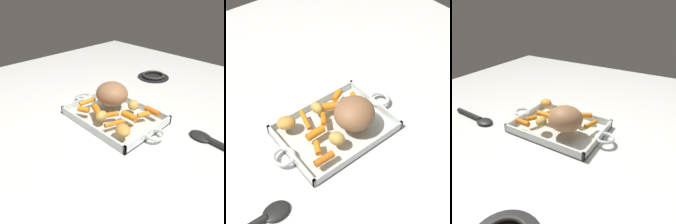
{
  "view_description": "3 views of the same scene",
  "coord_description": "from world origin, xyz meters",
  "views": [
    {
      "loc": [
        0.49,
        -0.49,
        0.44
      ],
      "look_at": [
        0.02,
        -0.03,
        0.05
      ],
      "focal_mm": 35.36,
      "sensor_mm": 36.0,
      "label": 1
    },
    {
      "loc": [
        0.39,
        0.5,
        0.76
      ],
      "look_at": [
        -0.02,
        -0.01,
        0.06
      ],
      "focal_mm": 51.74,
      "sensor_mm": 36.0,
      "label": 2
    },
    {
      "loc": [
        -0.39,
        0.6,
        0.45
      ],
      "look_at": [
        -0.0,
        -0.03,
        0.06
      ],
      "focal_mm": 35.31,
      "sensor_mm": 36.0,
      "label": 3
    }
  ],
  "objects": [
    {
      "name": "baby_carrot_center_left",
      "position": [
        0.1,
        0.04,
        0.04
      ],
      "size": [
        0.03,
        0.05,
        0.02
      ],
      "primitive_type": "cylinder",
      "rotation": [
        1.53,
        0.0,
        2.67
      ],
      "color": "orange",
      "rests_on": "roasting_dish"
    },
    {
      "name": "potato_halved",
      "position": [
        0.12,
        -0.08,
        0.05
      ],
      "size": [
        0.07,
        0.06,
        0.03
      ],
      "primitive_type": "ellipsoid",
      "rotation": [
        0.0,
        0.0,
        2.72
      ],
      "color": "gold",
      "rests_on": "roasting_dish"
    },
    {
      "name": "baby_carrot_short",
      "position": [
        0.11,
        0.09,
        0.04
      ],
      "size": [
        0.06,
        0.02,
        0.02
      ],
      "primitive_type": "cylinder",
      "rotation": [
        1.57,
        0.0,
        4.68
      ],
      "color": "orange",
      "rests_on": "roasting_dish"
    },
    {
      "name": "serving_spoon",
      "position": [
        0.33,
        0.12,
        0.01
      ],
      "size": [
        0.21,
        0.06,
        0.02
      ],
      "rotation": [
        0.0,
        0.0,
        3.09
      ],
      "color": "black",
      "rests_on": "ground_plane"
    },
    {
      "name": "baby_carrot_northeast",
      "position": [
        -0.11,
        -0.03,
        0.04
      ],
      "size": [
        0.03,
        0.07,
        0.02
      ],
      "primitive_type": "cylinder",
      "rotation": [
        1.64,
        0.0,
        6.08
      ],
      "color": "orange",
      "rests_on": "roasting_dish"
    },
    {
      "name": "roasting_dish",
      "position": [
        0.0,
        0.0,
        0.01
      ],
      "size": [
        0.43,
        0.24,
        0.03
      ],
      "color": "silver",
      "rests_on": "ground_plane"
    },
    {
      "name": "baby_carrot_southwest",
      "position": [
        0.02,
        -0.03,
        0.04
      ],
      "size": [
        0.04,
        0.05,
        0.02
      ],
      "primitive_type": "cylinder",
      "rotation": [
        1.48,
        0.0,
        2.55
      ],
      "color": "orange",
      "rests_on": "roasting_dish"
    },
    {
      "name": "stove_burner_rear",
      "position": [
        -0.14,
        0.43,
        0.01
      ],
      "size": [
        0.16,
        0.16,
        0.02
      ],
      "color": "black",
      "rests_on": "ground_plane"
    },
    {
      "name": "ground_plane",
      "position": [
        0.0,
        0.0,
        0.0
      ],
      "size": [
        1.73,
        1.73,
        0.0
      ],
      "primitive_type": "plane",
      "color": "silver"
    },
    {
      "name": "baby_carrot_center_right",
      "position": [
        0.06,
        -0.06,
        0.04
      ],
      "size": [
        0.03,
        0.07,
        0.02
      ],
      "primitive_type": "cylinder",
      "rotation": [
        1.62,
        0.0,
        2.88
      ],
      "color": "orange",
      "rests_on": "roasting_dish"
    },
    {
      "name": "potato_whole",
      "position": [
        0.04,
        0.06,
        0.05
      ],
      "size": [
        0.06,
        0.06,
        0.04
      ],
      "primitive_type": "ellipsoid",
      "rotation": [
        0.0,
        0.0,
        5.17
      ],
      "color": "gold",
      "rests_on": "roasting_dish"
    },
    {
      "name": "baby_carrot_northwest",
      "position": [
        -0.07,
        -0.08,
        0.04
      ],
      "size": [
        0.05,
        0.04,
        0.02
      ],
      "primitive_type": "cylinder",
      "rotation": [
        1.54,
        0.0,
        5.17
      ],
      "color": "orange",
      "rests_on": "roasting_dish"
    },
    {
      "name": "baby_carrot_long",
      "position": [
        0.07,
        0.0,
        0.04
      ],
      "size": [
        0.06,
        0.02,
        0.02
      ],
      "primitive_type": "cylinder",
      "rotation": [
        1.58,
        0.0,
        4.74
      ],
      "color": "orange",
      "rests_on": "roasting_dish"
    },
    {
      "name": "pork_roast",
      "position": [
        -0.05,
        0.03,
        0.07
      ],
      "size": [
        0.14,
        0.13,
        0.09
      ],
      "primitive_type": "ellipsoid",
      "rotation": [
        0.0,
        0.0,
        3.26
      ],
      "color": "#9B6945",
      "rests_on": "roasting_dish"
    },
    {
      "name": "baby_carrot_southeast",
      "position": [
        -0.03,
        -0.06,
        0.04
      ],
      "size": [
        0.07,
        0.05,
        0.02
      ],
      "primitive_type": "cylinder",
      "rotation": [
        1.57,
        0.0,
        1.09
      ],
      "color": "orange",
      "rests_on": "roasting_dish"
    },
    {
      "name": "potato_near_roast",
      "position": [
        0.01,
        -0.07,
        0.05
      ],
      "size": [
        0.04,
        0.05,
        0.04
      ],
      "primitive_type": "ellipsoid",
      "rotation": [
        0.0,
        0.0,
        1.67
      ],
      "color": "gold",
      "rests_on": "roasting_dish"
    }
  ]
}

